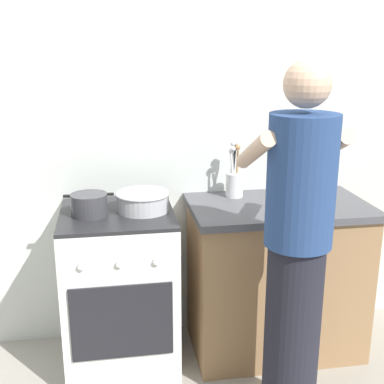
{
  "coord_description": "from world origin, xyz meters",
  "views": [
    {
      "loc": [
        -0.38,
        -2.44,
        1.75
      ],
      "look_at": [
        0.05,
        0.12,
        1.0
      ],
      "focal_mm": 47.56,
      "sensor_mm": 36.0,
      "label": 1
    }
  ],
  "objects": [
    {
      "name": "utensil_crock",
      "position": [
        0.33,
        0.33,
        1.0
      ],
      "size": [
        0.1,
        0.1,
        0.33
      ],
      "color": "silver",
      "rests_on": "countertop"
    },
    {
      "name": "pot",
      "position": [
        -0.49,
        0.12,
        0.96
      ],
      "size": [
        0.26,
        0.19,
        0.11
      ],
      "color": "#38383D",
      "rests_on": "stove_range"
    },
    {
      "name": "person",
      "position": [
        0.43,
        -0.43,
        0.86
      ],
      "size": [
        0.41,
        0.5,
        1.7
      ],
      "color": "black",
      "rests_on": "ground"
    },
    {
      "name": "mixing_bowl",
      "position": [
        -0.21,
        0.15,
        0.96
      ],
      "size": [
        0.29,
        0.29,
        0.1
      ],
      "color": "#B7B7BC",
      "rests_on": "stove_range"
    },
    {
      "name": "spice_bottle",
      "position": [
        0.59,
        0.12,
        0.94
      ],
      "size": [
        0.04,
        0.04,
        0.08
      ],
      "color": "silver",
      "rests_on": "countertop"
    },
    {
      "name": "countertop",
      "position": [
        0.55,
        0.15,
        0.45
      ],
      "size": [
        1.0,
        0.6,
        0.9
      ],
      "color": "#99724C",
      "rests_on": "ground"
    },
    {
      "name": "back_wall",
      "position": [
        0.2,
        0.5,
        1.25
      ],
      "size": [
        3.2,
        0.1,
        2.5
      ],
      "color": "silver",
      "rests_on": "ground"
    },
    {
      "name": "oil_bottle",
      "position": [
        0.79,
        0.06,
        0.99
      ],
      "size": [
        0.06,
        0.06,
        0.23
      ],
      "color": "gold",
      "rests_on": "countertop"
    },
    {
      "name": "ground",
      "position": [
        0.0,
        0.0,
        0.0
      ],
      "size": [
        6.0,
        6.0,
        0.0
      ],
      "primitive_type": "plane",
      "color": "gray"
    },
    {
      "name": "stove_range",
      "position": [
        -0.35,
        0.15,
        0.45
      ],
      "size": [
        0.6,
        0.62,
        0.9
      ],
      "color": "white",
      "rests_on": "ground"
    }
  ]
}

